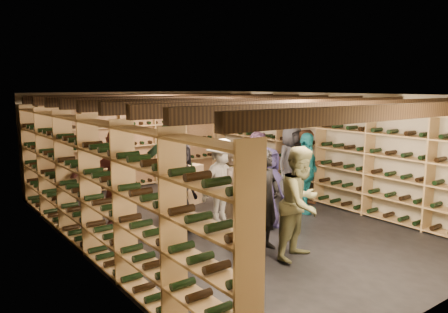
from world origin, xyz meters
name	(u,v)px	position (x,y,z in m)	size (l,w,h in m)	color
ground	(227,222)	(0.00, 0.00, 0.00)	(8.00, 8.00, 0.00)	black
walls	(227,160)	(0.00, 0.00, 1.20)	(5.52, 8.02, 2.40)	tan
ceiling	(227,94)	(0.00, 0.00, 2.40)	(5.50, 8.00, 0.01)	beige
ceiling_joists	(227,102)	(0.00, 0.00, 2.26)	(5.40, 7.12, 0.18)	black
wine_rack_left	(90,185)	(-2.57, 0.00, 1.08)	(0.32, 7.50, 2.15)	#A1804E
wine_rack_right	(320,154)	(2.57, 0.00, 1.08)	(0.32, 7.50, 2.15)	#A1804E
wine_rack_back	(137,144)	(0.00, 3.83, 1.07)	(4.70, 0.30, 2.15)	#A1804E
crate_stack_left	(190,184)	(0.17, 1.54, 0.42)	(0.57, 0.45, 0.85)	tan
crate_stack_right	(181,192)	(0.17, 1.97, 0.17)	(0.58, 0.47, 0.34)	tan
crate_loose	(215,187)	(1.29, 2.22, 0.09)	(0.50, 0.33, 0.17)	tan
person_0	(179,186)	(-0.94, 0.14, 0.81)	(0.79, 0.51, 1.61)	black
person_1	(266,200)	(-0.36, -1.49, 0.80)	(0.59, 0.38, 1.61)	black
person_2	(301,203)	(-0.14, -2.02, 0.84)	(0.82, 0.64, 1.69)	brown
person_4	(305,173)	(1.67, -0.41, 0.82)	(0.96, 0.40, 1.63)	#197883
person_5	(122,176)	(-1.65, 0.98, 0.94)	(1.74, 0.55, 1.88)	brown
person_6	(267,188)	(0.41, -0.67, 0.74)	(0.72, 0.47, 1.48)	#221E42
person_7	(237,194)	(-0.37, -0.78, 0.76)	(0.56, 0.36, 1.52)	gray
person_8	(307,168)	(2.12, -0.05, 0.82)	(0.79, 0.62, 1.63)	#452917
person_9	(222,181)	(-0.07, 0.04, 0.79)	(1.03, 0.59, 1.59)	beige
person_10	(167,168)	(-0.53, 1.30, 0.91)	(1.07, 0.44, 1.82)	#2B5132
person_11	(258,163)	(1.90, 1.30, 0.76)	(1.41, 0.45, 1.52)	slate
person_12	(291,163)	(2.18, 0.49, 0.85)	(0.83, 0.54, 1.69)	#38383E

